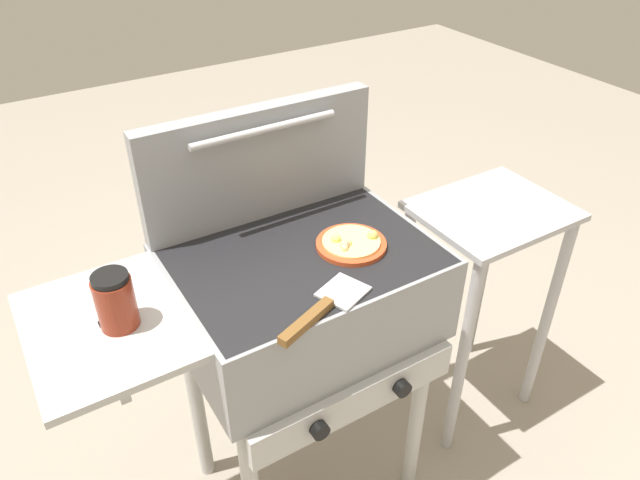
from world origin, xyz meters
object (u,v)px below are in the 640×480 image
(pizza_cheese, at_px, (351,243))
(sauce_jar, at_px, (115,301))
(spatula, at_px, (322,309))
(grill, at_px, (300,301))
(prep_table, at_px, (481,272))

(pizza_cheese, relative_size, sauce_jar, 1.37)
(sauce_jar, relative_size, spatula, 0.49)
(sauce_jar, bearing_deg, pizza_cheese, -1.84)
(grill, relative_size, sauce_jar, 7.48)
(grill, xyz_separation_m, prep_table, (0.67, 0.00, -0.18))
(sauce_jar, bearing_deg, prep_table, 1.12)
(sauce_jar, xyz_separation_m, spatula, (0.38, -0.19, -0.06))
(grill, distance_m, spatula, 0.26)
(grill, distance_m, pizza_cheese, 0.20)
(pizza_cheese, bearing_deg, prep_table, 4.20)
(grill, height_order, spatula, spatula)
(grill, bearing_deg, prep_table, 0.37)
(sauce_jar, height_order, spatula, sauce_jar)
(grill, bearing_deg, pizza_cheese, -15.23)
(grill, distance_m, prep_table, 0.70)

